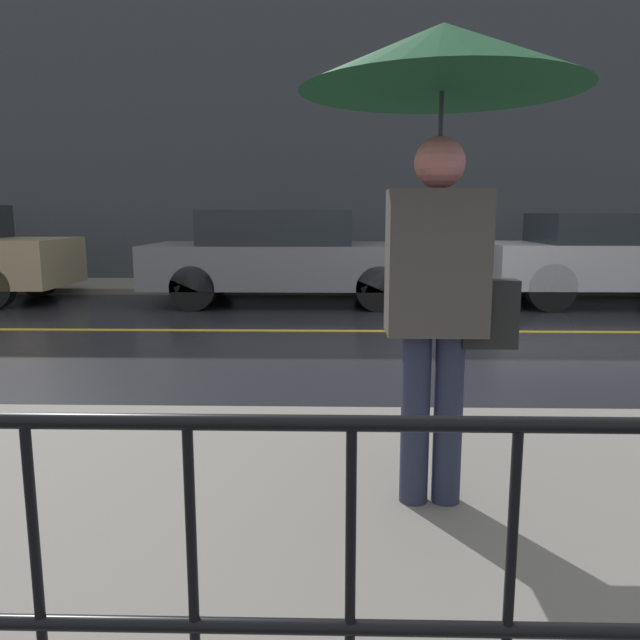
{
  "coord_description": "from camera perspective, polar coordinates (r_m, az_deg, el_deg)",
  "views": [
    {
      "loc": [
        -1.63,
        -7.53,
        1.42
      ],
      "look_at": [
        -1.77,
        -1.43,
        0.38
      ],
      "focal_mm": 35.0,
      "sensor_mm": 36.0,
      "label": 1
    }
  ],
  "objects": [
    {
      "name": "car_grey",
      "position": [
        10.03,
        -3.1,
        5.89
      ],
      "size": [
        4.43,
        1.87,
        1.48
      ],
      "color": "slate",
      "rests_on": "ground_plane"
    },
    {
      "name": "car_silver",
      "position": [
        10.91,
        25.07,
        5.24
      ],
      "size": [
        3.97,
        1.85,
        1.43
      ],
      "color": "#B2B5BA",
      "rests_on": "ground_plane"
    },
    {
      "name": "building_storefront",
      "position": [
        13.22,
        8.86,
        18.23
      ],
      "size": [
        28.0,
        0.3,
        6.82
      ],
      "color": "#383D42",
      "rests_on": "ground_plane"
    },
    {
      "name": "pedestrian",
      "position": [
        2.79,
        11.1,
        17.95
      ],
      "size": [
        1.2,
        1.2,
        2.09
      ],
      "color": "#23283D",
      "rests_on": "sidewalk_near"
    },
    {
      "name": "ground_plane",
      "position": [
        7.84,
        13.32,
        -1.04
      ],
      "size": [
        80.0,
        80.0,
        0.0
      ],
      "primitive_type": "plane",
      "color": "black"
    },
    {
      "name": "lane_marking",
      "position": [
        7.84,
        13.32,
        -1.01
      ],
      "size": [
        25.2,
        0.12,
        0.01
      ],
      "color": "gold",
      "rests_on": "ground_plane"
    },
    {
      "name": "sidewalk_far",
      "position": [
        12.06,
        9.12,
        3.05
      ],
      "size": [
        28.0,
        1.89,
        0.11
      ],
      "color": "slate",
      "rests_on": "ground_plane"
    }
  ]
}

